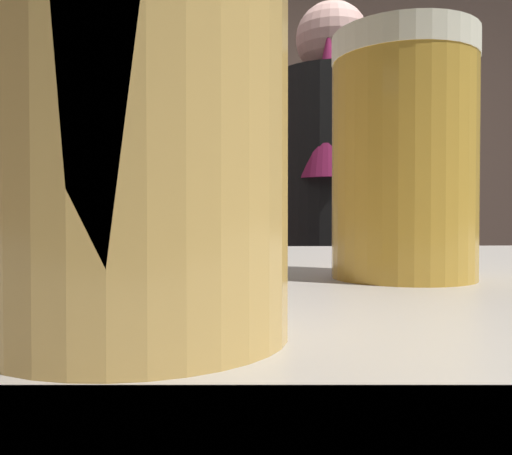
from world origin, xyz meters
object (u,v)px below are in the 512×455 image
Objects in this scene: pint_glass_far at (403,158)px; bottle_olive_oil at (311,197)px; bottle_vinegar at (327,196)px; bartender at (331,239)px; bottle_soy at (346,196)px; chefs_knife at (382,257)px; pint_glass_near at (139,98)px; mixing_bowl at (297,248)px.

bottle_olive_oil is at bearing 81.54° from pint_glass_far.
bottle_olive_oil is at bearing -142.12° from bottle_vinegar.
bottle_vinegar reaches higher than bottle_olive_oil.
bottle_soy is (0.46, 1.78, 0.20)m from bartender.
pint_glass_near reaches higher than chefs_knife.
bottle_vinegar reaches higher than mixing_bowl.
pint_glass_far is at bearing -98.46° from bottle_olive_oil.
mixing_bowl is at bearing -102.27° from bottle_olive_oil.
mixing_bowl is 1.73× the size of pint_glass_far.
pint_glass_near is 3.17m from bottle_olive_oil.
bottle_vinegar is at bearing 78.14° from pint_glass_near.
bottle_vinegar is (0.36, 1.23, 0.26)m from mixing_bowl.
bottle_vinegar is at bearing 73.59° from mixing_bowl.
bottle_soy reaches higher than pint_glass_near.
pint_glass_far is 0.50× the size of bottle_vinegar.
bottle_soy is (0.69, 3.09, 0.10)m from pint_glass_far.
bartender is at bearing 80.10° from pint_glass_far.
bartender is at bearing -97.33° from bottle_olive_oil.
mixing_bowl is 0.34m from chefs_knife.
mixing_bowl is 1.72× the size of pint_glass_near.
pint_glass_near is (-0.63, -1.84, 0.19)m from chefs_knife.
bottle_soy is at bearing 2.06° from bottle_vinegar.
pint_glass_near reaches higher than mixing_bowl.
bartender is 7.11× the size of chefs_knife.
pint_glass_near is at bearing -98.97° from mixing_bowl.
bottle_olive_oil is at bearing 79.82° from pint_glass_near.
bottle_vinegar reaches higher than chefs_knife.
pint_glass_far is at bearing -96.08° from mixing_bowl.
mixing_bowl is 1.31m from bottle_vinegar.
chefs_knife is 1.91× the size of pint_glass_far.
pint_glass_near is 0.17m from pint_glass_far.
pint_glass_near is at bearing -100.18° from bottle_olive_oil.
bartender is 1.71m from bottle_olive_oil.
pint_glass_near is 3.28m from bottle_vinegar.
pint_glass_far is 3.14m from bottle_vinegar.
mixing_bowl is at bearing 81.03° from pint_glass_near.
pint_glass_near is at bearing -176.66° from bartender.
chefs_knife is at bearing 73.44° from pint_glass_far.
chefs_knife is (0.28, 0.40, -0.09)m from bartender.
bartender is 6.73× the size of bottle_vinegar.
bottle_vinegar is at bearing 79.72° from pint_glass_far.
mixing_bowl is at bearing 146.59° from chefs_knife.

